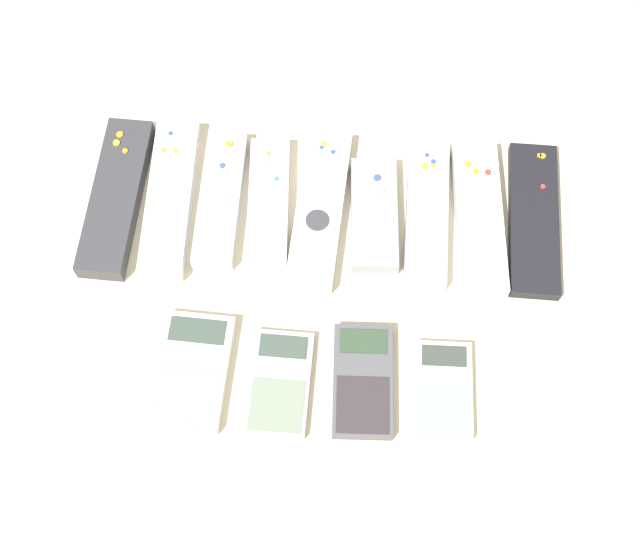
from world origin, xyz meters
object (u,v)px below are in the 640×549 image
at_px(remote_4, 320,209).
at_px(calculator_0, 192,371).
at_px(remote_3, 268,206).
at_px(remote_5, 374,215).
at_px(calculator_3, 443,390).
at_px(remote_6, 427,214).
at_px(remote_2, 220,199).
at_px(calculator_1, 280,383).
at_px(remote_0, 116,197).
at_px(remote_7, 479,218).
at_px(remote_8, 533,219).
at_px(calculator_2, 363,381).
at_px(remote_1, 170,199).

xyz_separation_m(remote_4, calculator_0, (-0.13, -0.22, -0.00)).
bearing_deg(remote_3, remote_5, -5.19).
height_order(remote_3, calculator_3, remote_3).
distance_m(remote_5, remote_6, 0.06).
xyz_separation_m(remote_2, calculator_1, (0.09, -0.23, -0.00)).
distance_m(remote_0, calculator_3, 0.46).
bearing_deg(remote_7, remote_5, 178.01).
bearing_deg(remote_4, remote_0, -176.33).
bearing_deg(remote_4, remote_2, -179.50).
bearing_deg(remote_2, remote_8, -0.16).
xyz_separation_m(remote_3, remote_4, (0.06, -0.00, 0.00)).
bearing_deg(calculator_2, remote_4, 104.09).
bearing_deg(remote_6, calculator_2, -106.85).
height_order(remote_8, calculator_3, remote_8).
bearing_deg(remote_8, remote_0, -178.39).
xyz_separation_m(remote_2, remote_7, (0.32, -0.01, 0.00)).
xyz_separation_m(remote_2, remote_8, (0.39, -0.00, -0.00)).
bearing_deg(remote_6, remote_4, -179.00).
relative_size(remote_6, remote_7, 0.94).
distance_m(remote_1, calculator_3, 0.41).
height_order(remote_4, remote_5, same).
distance_m(remote_0, remote_8, 0.51).
distance_m(remote_0, remote_2, 0.13).
xyz_separation_m(remote_0, calculator_1, (0.22, -0.22, -0.01)).
height_order(remote_6, calculator_0, remote_6).
distance_m(remote_1, remote_5, 0.25).
bearing_deg(calculator_1, remote_2, 113.25).
height_order(remote_1, remote_7, remote_7).
xyz_separation_m(remote_0, remote_4, (0.25, -0.00, -0.00)).
height_order(remote_6, remote_8, remote_6).
relative_size(remote_7, calculator_3, 1.84).
bearing_deg(remote_5, remote_1, 175.44).
distance_m(remote_3, calculator_0, 0.23).
relative_size(remote_3, remote_4, 0.86).
bearing_deg(remote_5, calculator_2, -94.21).
distance_m(calculator_1, calculator_3, 0.18).
relative_size(remote_8, calculator_0, 1.50).
height_order(remote_0, remote_7, same).
bearing_deg(calculator_3, remote_2, 139.85).
distance_m(remote_2, remote_4, 0.12).
xyz_separation_m(calculator_0, calculator_1, (0.10, -0.01, -0.00)).
distance_m(remote_4, calculator_1, 0.23).
bearing_deg(remote_7, remote_3, 176.26).
bearing_deg(remote_5, remote_0, 176.33).
height_order(remote_7, calculator_3, remote_7).
height_order(remote_1, remote_2, same).
xyz_separation_m(remote_1, calculator_0, (0.05, -0.22, -0.00)).
distance_m(remote_3, calculator_2, 0.25).
distance_m(remote_4, calculator_3, 0.27).
relative_size(remote_1, calculator_2, 1.63).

